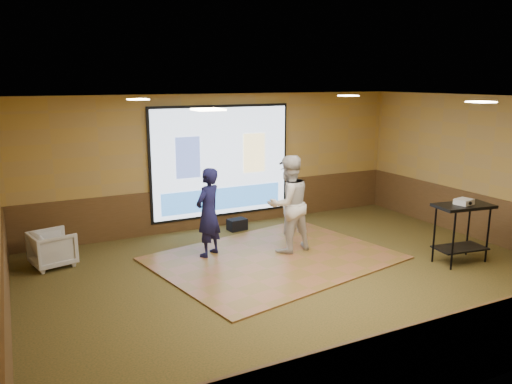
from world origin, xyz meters
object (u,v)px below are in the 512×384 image
projector (464,202)px  banquet_chair (53,249)px  duffel_bag (237,224)px  mic_stand (294,201)px  projector_screen (222,163)px  player_left (208,212)px  dance_floor (274,258)px  av_table (462,221)px  player_right (288,204)px

projector → banquet_chair: bearing=144.4°
projector → duffel_bag: projector is taller
mic_stand → projector_screen: bearing=172.0°
player_left → banquet_chair: (-2.70, 0.80, -0.55)m
banquet_chair → duffel_bag: banquet_chair is taller
projector_screen → mic_stand: (1.65, -0.43, -0.98)m
dance_floor → av_table: size_ratio=3.84×
player_left → mic_stand: (2.68, 1.36, -0.38)m
player_left → player_right: 1.54m
banquet_chair → mic_stand: bearing=-97.6°
banquet_chair → player_right: bearing=-120.2°
dance_floor → av_table: bearing=-29.1°
dance_floor → player_right: size_ratio=2.24×
av_table → dance_floor: bearing=150.9°
projector → av_table: bearing=-77.4°
projector → mic_stand: mic_stand is taller
dance_floor → av_table: (2.99, -1.66, 0.78)m
dance_floor → mic_stand: size_ratio=2.86×
player_right → banquet_chair: (-4.17, 1.25, -0.65)m
player_left → player_right: player_right is taller
projector_screen → banquet_chair: 4.02m
dance_floor → duffel_bag: size_ratio=10.31×
mic_stand → banquet_chair: (-5.38, -0.55, -0.17)m
dance_floor → av_table: av_table is taller
mic_stand → duffel_bag: mic_stand is taller
projector_screen → player_left: size_ratio=1.97×
banquet_chair → duffel_bag: bearing=-95.7°
av_table → mic_stand: mic_stand is taller
player_left → av_table: bearing=116.7°
projector_screen → projector: projector_screen is taller
projector_screen → player_right: projector_screen is taller
duffel_bag → mic_stand: bearing=0.8°
player_left → projector_screen: bearing=-153.2°
dance_floor → banquet_chair: bearing=158.5°
av_table → banquet_chair: bearing=155.0°
projector_screen → av_table: projector_screen is taller
av_table → projector: bearing=113.3°
av_table → duffel_bag: av_table is taller
projector_screen → dance_floor: size_ratio=0.79×
dance_floor → duffel_bag: 2.02m
player_right → projector: (2.56, -1.88, 0.18)m
dance_floor → player_left: (-1.05, 0.67, 0.86)m
dance_floor → av_table: 3.51m
mic_stand → dance_floor: bearing=-122.3°
dance_floor → banquet_chair: size_ratio=5.89×
player_right → dance_floor: bearing=22.1°
projector → dance_floor: bearing=140.3°
projector → player_right: bearing=133.1°
player_right → mic_stand: (1.21, 1.80, -0.48)m
duffel_bag → player_left: bearing=-131.7°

